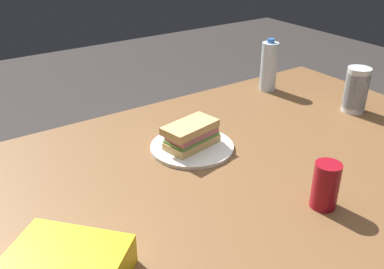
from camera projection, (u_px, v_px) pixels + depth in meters
The scene contains 7 objects.
dining_table at pixel (217, 192), 1.27m from camera, with size 1.83×1.06×0.73m.
paper_plate at pixel (192, 147), 1.35m from camera, with size 0.26×0.26×0.01m, color white.
sandwich at pixel (192, 134), 1.32m from camera, with size 0.20×0.13×0.08m.
soda_can_red at pixel (326, 185), 1.06m from camera, with size 0.07×0.07×0.12m, color maroon.
chip_bag at pixel (69, 264), 0.86m from camera, with size 0.23×0.15×0.07m, color yellow.
plastic_cup_stack at pixel (356, 90), 1.57m from camera, with size 0.08×0.08×0.17m.
water_bottle_spare at pixel (269, 66), 1.76m from camera, with size 0.07×0.07×0.21m.
Camera 1 is at (0.65, 0.83, 1.39)m, focal length 40.34 mm.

